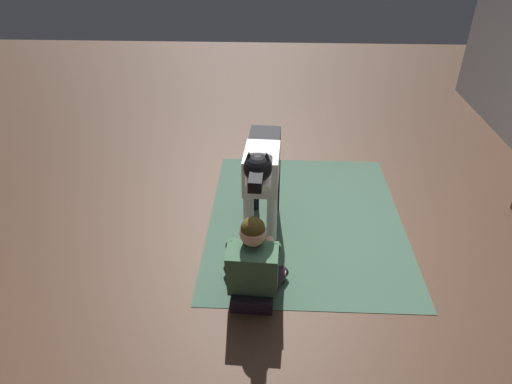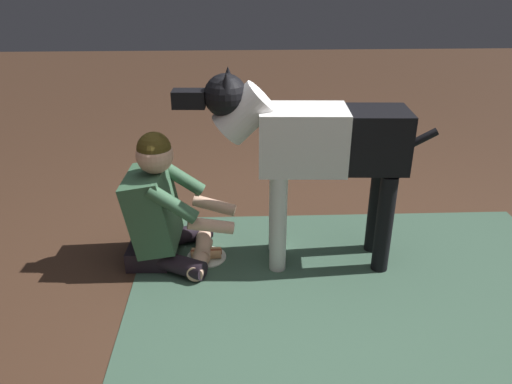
% 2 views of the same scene
% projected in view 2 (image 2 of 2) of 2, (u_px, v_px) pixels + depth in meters
% --- Properties ---
extents(ground_plane, '(14.75, 14.75, 0.00)m').
position_uv_depth(ground_plane, '(313.00, 281.00, 2.89)').
color(ground_plane, '#432C1E').
extents(area_rug, '(2.54, 2.00, 0.01)m').
position_uv_depth(area_rug, '(364.00, 303.00, 2.70)').
color(area_rug, '#3A5745').
rests_on(area_rug, ground).
extents(person_sitting_on_floor, '(0.66, 0.58, 0.81)m').
position_uv_depth(person_sitting_on_floor, '(162.00, 210.00, 2.96)').
color(person_sitting_on_floor, black).
rests_on(person_sitting_on_floor, ground).
extents(large_dog, '(1.44, 0.34, 1.16)m').
position_uv_depth(large_dog, '(312.00, 145.00, 2.78)').
color(large_dog, silver).
rests_on(large_dog, ground).
extents(hot_dog_on_plate, '(0.24, 0.24, 0.06)m').
position_uv_depth(hot_dog_on_plate, '(206.00, 255.00, 3.09)').
color(hot_dog_on_plate, white).
rests_on(hot_dog_on_plate, ground).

